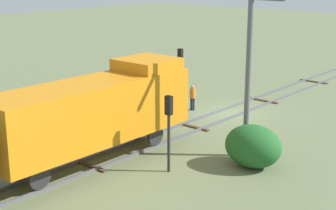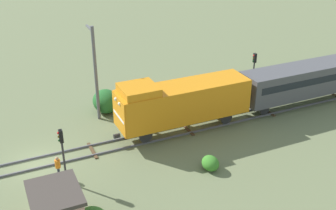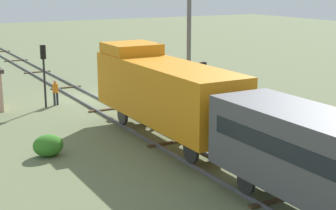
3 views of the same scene
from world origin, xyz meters
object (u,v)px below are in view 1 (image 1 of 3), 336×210
traffic_signal_near (180,67)px  worker_near_track (193,96)px  catenary_mast (249,71)px  relay_hut (148,77)px  locomotive (96,109)px  traffic_signal_mid (169,119)px

traffic_signal_near → worker_near_track: size_ratio=2.44×
catenary_mast → relay_hut: size_ratio=2.39×
locomotive → traffic_signal_near: (3.20, -10.32, 0.11)m
traffic_signal_mid → traffic_signal_near: bearing=-53.2°
locomotive → traffic_signal_near: locomotive is taller
worker_near_track → traffic_signal_mid: bearing=-56.6°
traffic_signal_near → worker_near_track: bearing=-157.2°
worker_near_track → locomotive: bearing=-76.2°
locomotive → traffic_signal_near: bearing=-72.8°
locomotive → traffic_signal_mid: size_ratio=3.12×
locomotive → worker_near_track: bearing=-77.3°
locomotive → relay_hut: locomotive is taller
relay_hut → traffic_signal_mid: bearing=136.9°
relay_hut → traffic_signal_near: bearing=162.3°
traffic_signal_near → catenary_mast: catenary_mast is taller
traffic_signal_mid → worker_near_track: traffic_signal_mid is taller
traffic_signal_near → traffic_signal_mid: (-6.60, 8.84, -0.28)m
traffic_signal_mid → relay_hut: bearing=-43.1°
traffic_signal_mid → relay_hut: (10.90, -10.21, -1.21)m
worker_near_track → relay_hut: size_ratio=0.49×
worker_near_track → catenary_mast: 9.63m
catenary_mast → relay_hut: (12.56, -6.07, -3.05)m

